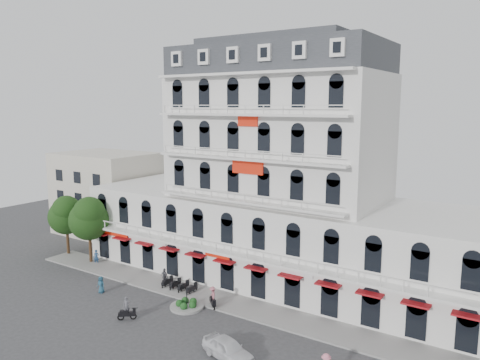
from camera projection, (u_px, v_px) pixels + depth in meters
name	position (u px, v px, depth m)	size (l,w,h in m)	color
ground	(168.00, 343.00, 37.51)	(120.00, 120.00, 0.00)	#38383A
sidewalk	(231.00, 303.00, 44.91)	(53.00, 4.00, 0.16)	gray
main_building	(278.00, 188.00, 50.76)	(45.00, 15.00, 25.80)	silver
flank_building_west	(107.00, 193.00, 69.37)	(14.00, 10.00, 12.00)	beige
traffic_island	(187.00, 305.00, 44.04)	(3.20, 3.20, 1.60)	gray
parked_scooter_row	(179.00, 290.00, 48.21)	(4.40, 1.80, 1.10)	black
tree_west_outer	(66.00, 214.00, 59.01)	(4.50, 4.48, 7.76)	#382314
tree_west_inner	(89.00, 217.00, 55.82)	(4.76, 4.76, 8.25)	#382314
parked_car	(228.00, 349.00, 35.13)	(1.87, 4.64, 1.58)	silver
rider_west	(127.00, 310.00, 41.49)	(1.34, 1.27, 2.15)	black
rider_center	(213.00, 297.00, 43.99)	(1.35, 1.26, 2.08)	black
pedestrian_left	(101.00, 285.00, 47.50)	(0.85, 0.55, 1.73)	#23506B
pedestrian_mid	(165.00, 276.00, 49.68)	(1.05, 0.44, 1.79)	#4F4F55
pedestrian_far	(96.00, 257.00, 56.08)	(0.64, 0.42, 1.76)	navy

